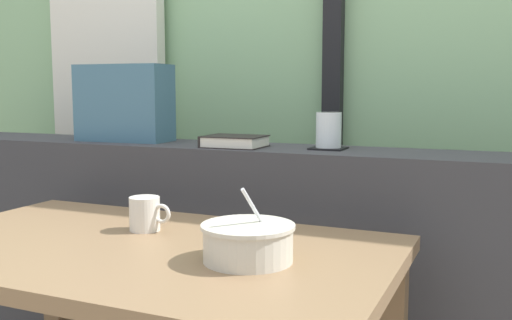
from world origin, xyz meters
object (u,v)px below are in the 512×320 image
(closed_book, at_px, (234,141))
(ceramic_mug, at_px, (145,214))
(soup_bowl, at_px, (248,243))
(coaster_square, at_px, (328,148))
(juice_glass, at_px, (329,131))
(throw_pillow, at_px, (124,103))
(breakfast_table, at_px, (142,290))

(closed_book, distance_m, ceramic_mug, 0.44)
(soup_bowl, bearing_deg, coaster_square, 91.13)
(juice_glass, xyz_separation_m, throw_pillow, (-0.72, -0.01, 0.08))
(throw_pillow, height_order, soup_bowl, throw_pillow)
(ceramic_mug, bearing_deg, juice_glass, 54.67)
(coaster_square, bearing_deg, breakfast_table, -114.45)
(coaster_square, xyz_separation_m, closed_book, (-0.28, -0.05, 0.02))
(coaster_square, distance_m, soup_bowl, 0.62)
(breakfast_table, relative_size, juice_glass, 10.92)
(coaster_square, relative_size, ceramic_mug, 0.88)
(breakfast_table, relative_size, soup_bowl, 5.90)
(throw_pillow, distance_m, ceramic_mug, 0.65)
(closed_book, height_order, throw_pillow, throw_pillow)
(breakfast_table, xyz_separation_m, soup_bowl, (0.28, -0.02, 0.15))
(juice_glass, bearing_deg, breakfast_table, -114.45)
(closed_book, distance_m, soup_bowl, 0.64)
(soup_bowl, distance_m, ceramic_mug, 0.37)
(ceramic_mug, bearing_deg, soup_bowl, -21.64)
(soup_bowl, bearing_deg, breakfast_table, 176.13)
(coaster_square, relative_size, soup_bowl, 0.51)
(juice_glass, height_order, closed_book, juice_glass)
(throw_pillow, distance_m, soup_bowl, 0.98)
(soup_bowl, xyz_separation_m, ceramic_mug, (-0.34, 0.14, 0.00))
(closed_book, xyz_separation_m, soup_bowl, (0.30, -0.55, -0.15))
(juice_glass, bearing_deg, soup_bowl, -88.87)
(closed_book, xyz_separation_m, throw_pillow, (-0.44, 0.04, 0.11))
(throw_pillow, height_order, ceramic_mug, throw_pillow)
(coaster_square, height_order, ceramic_mug, coaster_square)
(juice_glass, bearing_deg, ceramic_mug, -125.33)
(closed_book, height_order, ceramic_mug, closed_book)
(coaster_square, relative_size, closed_book, 0.54)
(coaster_square, distance_m, throw_pillow, 0.73)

